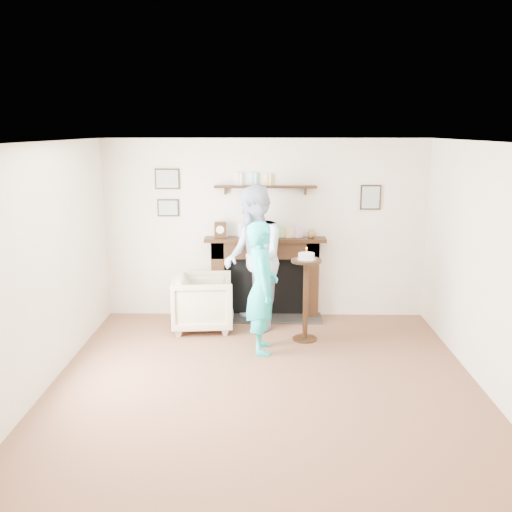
{
  "coord_description": "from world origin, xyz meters",
  "views": [
    {
      "loc": [
        -0.0,
        -5.37,
        2.62
      ],
      "look_at": [
        -0.1,
        0.9,
        1.22
      ],
      "focal_mm": 40.0,
      "sensor_mm": 36.0,
      "label": 1
    }
  ],
  "objects_px": {
    "man": "(253,328)",
    "woman": "(262,350)",
    "armchair": "(204,328)",
    "pedestal_table": "(306,284)"
  },
  "relations": [
    {
      "from": "pedestal_table",
      "to": "armchair",
      "type": "bearing_deg",
      "value": 162.93
    },
    {
      "from": "armchair",
      "to": "woman",
      "type": "height_order",
      "value": "woman"
    },
    {
      "from": "armchair",
      "to": "woman",
      "type": "distance_m",
      "value": 1.11
    },
    {
      "from": "man",
      "to": "woman",
      "type": "relative_size",
      "value": 1.22
    },
    {
      "from": "man",
      "to": "pedestal_table",
      "type": "xyz_separation_m",
      "value": [
        0.66,
        -0.41,
        0.74
      ]
    },
    {
      "from": "pedestal_table",
      "to": "woman",
      "type": "bearing_deg",
      "value": -145.4
    },
    {
      "from": "woman",
      "to": "pedestal_table",
      "type": "height_order",
      "value": "pedestal_table"
    },
    {
      "from": "man",
      "to": "woman",
      "type": "distance_m",
      "value": 0.79
    },
    {
      "from": "armchair",
      "to": "man",
      "type": "xyz_separation_m",
      "value": [
        0.67,
        0.0,
        0.0
      ]
    },
    {
      "from": "woman",
      "to": "armchair",
      "type": "bearing_deg",
      "value": 40.97
    }
  ]
}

